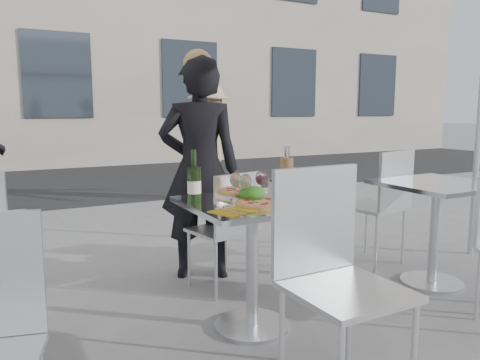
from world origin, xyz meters
name	(u,v)px	position (x,y,z in m)	size (l,w,h in m)	color
ground	(252,327)	(0.00, 0.00, 0.00)	(80.00, 80.00, 0.00)	slate
street_asphalt	(77,181)	(0.00, 6.50, 0.00)	(24.00, 5.00, 0.00)	black
main_table	(252,238)	(0.00, 0.00, 0.54)	(0.72, 0.72, 0.75)	#B7BABF
side_table_right	(436,211)	(1.50, 0.00, 0.54)	(0.72, 0.72, 0.75)	#B7BABF
chair_far	(229,222)	(0.12, 0.55, 0.50)	(0.45, 0.46, 0.84)	silver
chair_near	(331,263)	(0.01, -0.69, 0.59)	(0.47, 0.48, 1.00)	silver
side_chair_rfar	(383,198)	(1.47, 0.49, 0.56)	(0.50, 0.51, 0.94)	silver
woman_diner	(199,169)	(0.08, 0.95, 0.82)	(0.60, 0.39, 1.64)	black
pedestrian_b	(208,142)	(1.38, 3.75, 0.82)	(1.06, 0.61, 1.64)	tan
pizza_near	(263,203)	(0.00, -0.12, 0.76)	(0.30, 0.30, 0.02)	#B89047
pizza_far	(241,192)	(0.04, 0.21, 0.77)	(0.33, 0.33, 0.03)	white
salad_plate	(252,195)	(0.00, 0.00, 0.79)	(0.22, 0.22, 0.09)	white
wine_bottle	(194,183)	(-0.31, 0.10, 0.86)	(0.07, 0.08, 0.29)	#2F521E
carafe	(287,175)	(0.30, 0.11, 0.87)	(0.08, 0.08, 0.29)	tan
sugar_shaker	(274,188)	(0.18, 0.07, 0.80)	(0.06, 0.06, 0.11)	white
wineglass_white_a	(246,183)	(-0.04, 0.00, 0.86)	(0.07, 0.07, 0.16)	white
wineglass_white_b	(236,181)	(-0.06, 0.08, 0.86)	(0.07, 0.07, 0.16)	white
wineglass_red_a	(261,179)	(0.10, 0.08, 0.86)	(0.07, 0.07, 0.16)	white
wineglass_red_b	(277,178)	(0.19, 0.05, 0.86)	(0.07, 0.07, 0.16)	white
napkin_left	(232,211)	(-0.22, -0.20, 0.75)	(0.23, 0.23, 0.01)	gold
napkin_right	(313,203)	(0.27, -0.20, 0.75)	(0.22, 0.22, 0.01)	gold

